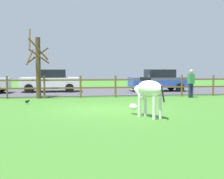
# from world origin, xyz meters

# --- Properties ---
(ground_plane) EXTENTS (60.00, 60.00, 0.00)m
(ground_plane) POSITION_xyz_m (0.00, 0.00, 0.00)
(ground_plane) COLOR #3D7528
(parking_asphalt) EXTENTS (28.00, 7.40, 0.05)m
(parking_asphalt) POSITION_xyz_m (0.00, 9.30, 0.03)
(parking_asphalt) COLOR #47474C
(parking_asphalt) RESTS_ON ground_plane
(paddock_fence) EXTENTS (20.54, 0.11, 1.29)m
(paddock_fence) POSITION_xyz_m (-0.78, 5.00, 0.74)
(paddock_fence) COLOR brown
(paddock_fence) RESTS_ON ground_plane
(bare_tree) EXTENTS (1.34, 1.37, 3.97)m
(bare_tree) POSITION_xyz_m (-3.18, 5.03, 1.91)
(bare_tree) COLOR #513A23
(bare_tree) RESTS_ON ground_plane
(zebra) EXTENTS (1.04, 1.81, 1.41)m
(zebra) POSITION_xyz_m (1.21, -2.29, 0.93)
(zebra) COLOR white
(zebra) RESTS_ON ground_plane
(crow_on_grass) EXTENTS (0.21, 0.10, 0.20)m
(crow_on_grass) POSITION_xyz_m (-3.48, 2.37, 0.13)
(crow_on_grass) COLOR black
(crow_on_grass) RESTS_ON ground_plane
(parked_car_blue) EXTENTS (4.05, 1.99, 1.56)m
(parked_car_blue) POSITION_xyz_m (4.94, 8.50, 0.84)
(parked_car_blue) COLOR #2D4CAD
(parked_car_blue) RESTS_ON parking_asphalt
(parked_car_white) EXTENTS (4.00, 1.89, 1.56)m
(parked_car_white) POSITION_xyz_m (-2.68, 9.15, 0.84)
(parked_car_white) COLOR white
(parked_car_white) RESTS_ON parking_asphalt
(visitor_near_fence) EXTENTS (0.40, 0.30, 1.64)m
(visitor_near_fence) POSITION_xyz_m (5.57, 4.15, 0.91)
(visitor_near_fence) COLOR #232847
(visitor_near_fence) RESTS_ON ground_plane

